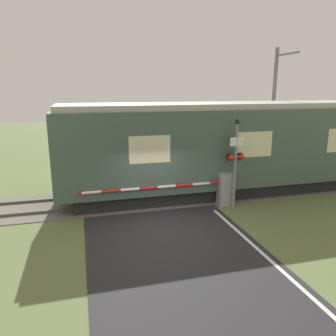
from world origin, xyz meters
TOP-DOWN VIEW (x-y plane):
  - ground_plane at (0.00, 0.00)m, footprint 80.00×80.00m
  - track_bed at (0.00, 3.20)m, footprint 36.00×3.20m
  - train at (4.39, 3.20)m, footprint 16.19×3.12m
  - crossing_barrier at (2.64, 1.58)m, footprint 6.21×0.44m
  - signal_post at (3.35, 1.22)m, footprint 0.75×0.26m
  - catenary_pole at (7.45, 5.20)m, footprint 0.20×1.90m

SIDE VIEW (x-z plane):
  - ground_plane at x=0.00m, z-range 0.00..0.00m
  - track_bed at x=0.00m, z-range -0.04..0.09m
  - crossing_barrier at x=2.64m, z-range 0.05..1.44m
  - signal_post at x=3.35m, z-range 0.25..3.86m
  - train at x=4.39m, z-range 0.05..4.21m
  - catenary_pole at x=7.45m, z-range 0.15..6.97m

